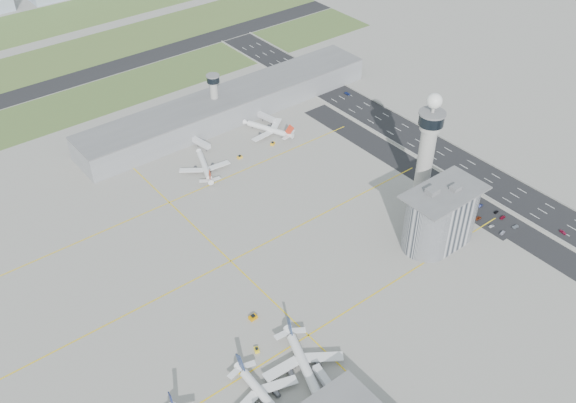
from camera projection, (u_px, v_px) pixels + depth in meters
ground at (332, 259)px, 316.91m from camera, size 1000.00×1000.00×0.00m
grass_strip_0 at (97, 98)px, 446.67m from camera, size 480.00×50.00×0.08m
grass_strip_1 at (55, 61)px, 493.20m from camera, size 480.00×60.00×0.08m
grass_strip_2 at (17, 29)px, 542.82m from camera, size 480.00×70.00×0.08m
runway at (75, 79)px, 469.61m from camera, size 480.00×22.00×0.10m
highway at (480, 176)px, 373.19m from camera, size 28.00×500.00×0.10m
barrier_left at (465, 184)px, 365.99m from camera, size 0.60×500.00×1.20m
barrier_right at (495, 167)px, 379.70m from camera, size 0.60×500.00×1.20m
landside_road at (466, 200)px, 354.75m from camera, size 18.00×260.00×0.08m
parking_lot at (481, 212)px, 346.32m from camera, size 20.00×44.00×0.10m
taxiway_line_h_0 at (308, 335)px, 278.71m from camera, size 260.00×0.60×0.01m
taxiway_line_h_1 at (231, 261)px, 315.93m from camera, size 260.00×0.60×0.01m
taxiway_line_h_2 at (169, 203)px, 353.15m from camera, size 260.00×0.60×0.01m
taxiway_line_v at (231, 261)px, 315.93m from camera, size 0.60×260.00×0.01m
control_tower at (428, 144)px, 335.66m from camera, size 14.00×14.00×64.50m
secondary_tower at (214, 94)px, 413.13m from camera, size 8.60×8.60×31.90m
admin_building at (441, 216)px, 319.34m from camera, size 42.00×24.00×33.50m
terminal_pier at (230, 105)px, 423.47m from camera, size 210.00×32.00×15.80m
airplane_near_b at (264, 393)px, 249.04m from camera, size 33.40×38.90×10.61m
airplane_near_c at (304, 361)px, 260.63m from camera, size 47.01×50.84×11.63m
airplane_far_a at (204, 163)px, 375.01m from camera, size 41.28×44.42×10.07m
airplane_far_b at (267, 126)px, 407.62m from camera, size 43.84×46.96×10.56m
jet_bridge_near_2 at (334, 395)px, 251.37m from camera, size 5.39×14.31×5.70m
jet_bridge_far_0 at (194, 141)px, 398.03m from camera, size 5.39×14.31×5.70m
jet_bridge_far_1 at (259, 115)px, 422.51m from camera, size 5.39×14.31×5.70m
tug_1 at (239, 371)px, 262.96m from camera, size 2.40×3.08×1.61m
tug_2 at (257, 350)px, 271.50m from camera, size 2.90×3.40×1.67m
tug_3 at (253, 317)px, 285.67m from camera, size 3.68×2.60×2.08m
tug_4 at (240, 157)px, 387.33m from camera, size 3.25×2.38×1.78m
tug_5 at (273, 143)px, 399.19m from camera, size 3.83×3.50×1.84m
car_lot_0 at (502, 233)px, 332.05m from camera, size 4.04×2.12×1.31m
car_lot_1 at (492, 226)px, 336.34m from camera, size 3.45×1.70×1.09m
car_lot_2 at (478, 218)px, 341.54m from camera, size 4.37×2.41×1.16m
car_lot_3 at (471, 214)px, 344.17m from camera, size 4.13×2.02×1.16m
car_lot_4 at (463, 206)px, 349.76m from camera, size 3.37×1.49×1.13m
car_lot_5 at (449, 200)px, 353.85m from camera, size 3.83×1.39×1.26m
car_lot_6 at (516, 227)px, 336.02m from camera, size 4.21×2.16×1.14m
car_lot_7 at (503, 217)px, 342.13m from camera, size 4.18×2.05×1.17m
car_lot_8 at (496, 212)px, 345.79m from camera, size 3.35×1.58×1.11m
car_lot_9 at (480, 206)px, 350.11m from camera, size 3.70×1.65×1.18m
car_lot_10 at (473, 198)px, 355.14m from camera, size 4.54×2.15×1.25m
car_lot_11 at (463, 192)px, 359.79m from camera, size 4.15×1.83×1.19m
car_hw_0 at (563, 232)px, 332.35m from camera, size 2.06×4.02×1.31m
car_hw_1 at (429, 145)px, 398.12m from camera, size 1.67×4.09×1.32m
car_hw_2 at (347, 94)px, 451.01m from camera, size 2.22×4.65×1.28m
car_hw_4 at (280, 68)px, 482.87m from camera, size 2.07×3.91×1.27m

